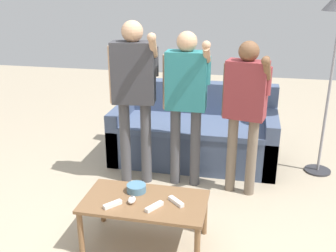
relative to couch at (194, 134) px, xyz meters
The scene contains 11 objects.
ground_plane 1.54m from the couch, 94.43° to the right, with size 12.00×12.00×0.00m, color tan.
couch is the anchor object (origin of this frame).
coffee_table 1.69m from the couch, 94.93° to the right, with size 0.95×0.52×0.39m.
snack_bowl 1.59m from the couch, 98.88° to the right, with size 0.15×0.15×0.06m, color teal.
game_remote_nunchuk 1.75m from the couch, 97.58° to the right, with size 0.06×0.09×0.05m.
player_left 1.12m from the couch, 127.00° to the right, with size 0.51×0.35×1.64m.
player_center 0.92m from the couch, 90.37° to the right, with size 0.46×0.31×1.55m.
player_right 1.09m from the couch, 51.01° to the right, with size 0.43×0.40×1.49m.
game_remote_wand_near 1.68m from the couch, 86.56° to the right, with size 0.14×0.13×0.03m.
game_remote_wand_far 1.78m from the couch, 91.46° to the right, with size 0.12×0.16×0.03m.
game_remote_wand_spare 1.85m from the couch, 101.17° to the right, with size 0.12×0.14×0.03m.
Camera 1 is at (0.68, -2.70, 1.97)m, focal length 41.69 mm.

